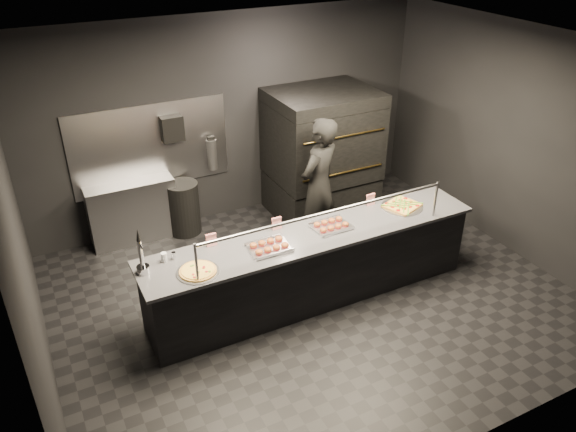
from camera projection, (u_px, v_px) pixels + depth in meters
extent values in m
plane|color=black|center=(312.00, 297.00, 6.92)|extent=(6.00, 6.00, 0.00)
plane|color=black|center=(318.00, 50.00, 5.45)|extent=(6.00, 6.00, 0.00)
cube|color=black|center=(230.00, 119.00, 8.13)|extent=(6.00, 0.04, 3.00)
cube|color=black|center=(477.00, 319.00, 4.25)|extent=(6.00, 0.04, 3.00)
cube|color=black|center=(22.00, 256.00, 5.00)|extent=(0.04, 5.00, 3.00)
cube|color=black|center=(514.00, 142.00, 7.37)|extent=(0.04, 5.00, 3.00)
cube|color=#99999E|center=(151.00, 147.00, 7.74)|extent=(2.20, 0.02, 1.20)
cube|color=black|center=(313.00, 267.00, 6.71)|extent=(4.00, 0.70, 0.88)
cube|color=#313136|center=(314.00, 234.00, 6.48)|extent=(4.10, 0.78, 0.04)
cylinder|color=#99999E|center=(196.00, 263.00, 5.54)|extent=(0.03, 0.03, 0.45)
cylinder|color=#99999E|center=(435.00, 199.00, 6.72)|extent=(0.03, 0.03, 0.45)
cylinder|color=#99999E|center=(328.00, 212.00, 6.03)|extent=(3.00, 0.04, 0.04)
cube|color=black|center=(320.00, 193.00, 8.72)|extent=(1.50, 1.15, 0.60)
cube|color=black|center=(321.00, 157.00, 8.43)|extent=(1.50, 1.20, 0.55)
cube|color=black|center=(323.00, 122.00, 8.16)|extent=(1.50, 1.20, 0.55)
cube|color=black|center=(323.00, 97.00, 7.98)|extent=(1.50, 1.20, 0.18)
cylinder|color=gold|center=(343.00, 173.00, 7.95)|extent=(1.30, 0.02, 0.02)
cylinder|color=gold|center=(345.00, 136.00, 7.68)|extent=(1.30, 0.02, 0.02)
cube|color=#99999E|center=(133.00, 212.00, 7.87)|extent=(1.20, 0.35, 0.90)
cube|color=black|center=(172.00, 128.00, 7.66)|extent=(0.30, 0.20, 0.35)
cylinder|color=#B2B2B7|center=(212.00, 155.00, 8.13)|extent=(0.14, 0.14, 0.45)
cube|color=black|center=(211.00, 138.00, 8.01)|extent=(0.10, 0.06, 0.06)
cylinder|color=silver|center=(143.00, 269.00, 5.76)|extent=(0.13, 0.13, 0.08)
cylinder|color=silver|center=(141.00, 255.00, 5.68)|extent=(0.05, 0.05, 0.35)
cylinder|color=silver|center=(141.00, 246.00, 5.54)|extent=(0.02, 0.10, 0.02)
cone|color=black|center=(138.00, 235.00, 5.56)|extent=(0.05, 0.05, 0.13)
cylinder|color=silver|center=(198.00, 272.00, 5.78)|extent=(0.45, 0.45, 0.01)
cylinder|color=gold|center=(198.00, 271.00, 5.77)|extent=(0.39, 0.39, 0.02)
cylinder|color=gold|center=(198.00, 270.00, 5.77)|extent=(0.34, 0.34, 0.01)
cube|color=silver|center=(269.00, 248.00, 6.17)|extent=(0.49, 0.39, 0.02)
ellipsoid|color=#984E20|center=(259.00, 252.00, 6.04)|extent=(0.08, 0.08, 0.05)
ellipsoid|color=#984E20|center=(253.00, 245.00, 6.15)|extent=(0.08, 0.08, 0.05)
ellipsoid|color=#984E20|center=(268.00, 250.00, 6.08)|extent=(0.08, 0.08, 0.05)
ellipsoid|color=#984E20|center=(262.00, 243.00, 6.20)|extent=(0.08, 0.08, 0.05)
ellipsoid|color=#984E20|center=(276.00, 247.00, 6.12)|extent=(0.08, 0.08, 0.05)
ellipsoid|color=#984E20|center=(270.00, 241.00, 6.24)|extent=(0.08, 0.08, 0.05)
ellipsoid|color=#984E20|center=(285.00, 245.00, 6.16)|extent=(0.08, 0.08, 0.05)
ellipsoid|color=#984E20|center=(279.00, 238.00, 6.28)|extent=(0.08, 0.08, 0.05)
cube|color=silver|center=(331.00, 227.00, 6.58)|extent=(0.47, 0.37, 0.02)
ellipsoid|color=#984E20|center=(323.00, 230.00, 6.44)|extent=(0.08, 0.08, 0.05)
ellipsoid|color=#984E20|center=(317.00, 224.00, 6.56)|extent=(0.08, 0.08, 0.05)
ellipsoid|color=#984E20|center=(331.00, 228.00, 6.48)|extent=(0.08, 0.08, 0.05)
ellipsoid|color=#984E20|center=(324.00, 222.00, 6.60)|extent=(0.08, 0.08, 0.05)
ellipsoid|color=#984E20|center=(338.00, 226.00, 6.52)|extent=(0.08, 0.08, 0.05)
ellipsoid|color=#984E20|center=(332.00, 220.00, 6.63)|extent=(0.08, 0.08, 0.05)
ellipsoid|color=#984E20|center=(345.00, 224.00, 6.56)|extent=(0.08, 0.08, 0.05)
ellipsoid|color=#984E20|center=(339.00, 219.00, 6.67)|extent=(0.08, 0.08, 0.05)
cylinder|color=silver|center=(402.00, 207.00, 7.01)|extent=(0.51, 0.51, 0.01)
cube|color=gold|center=(402.00, 205.00, 7.00)|extent=(0.50, 0.48, 0.02)
cube|color=gold|center=(402.00, 205.00, 7.00)|extent=(0.47, 0.45, 0.01)
cube|color=#4A9323|center=(402.00, 204.00, 6.99)|extent=(0.45, 0.42, 0.01)
cylinder|color=silver|center=(164.00, 257.00, 5.94)|extent=(0.06, 0.06, 0.10)
cylinder|color=silver|center=(174.00, 256.00, 5.98)|extent=(0.05, 0.05, 0.08)
cube|color=white|center=(211.00, 240.00, 6.20)|extent=(0.12, 0.04, 0.15)
cube|color=white|center=(277.00, 223.00, 6.52)|extent=(0.12, 0.04, 0.15)
cube|color=white|center=(370.00, 199.00, 7.04)|extent=(0.12, 0.04, 0.15)
cylinder|color=black|center=(183.00, 208.00, 8.10)|extent=(0.47, 0.47, 0.78)
imported|color=black|center=(319.00, 186.00, 7.47)|extent=(0.82, 0.72, 1.89)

